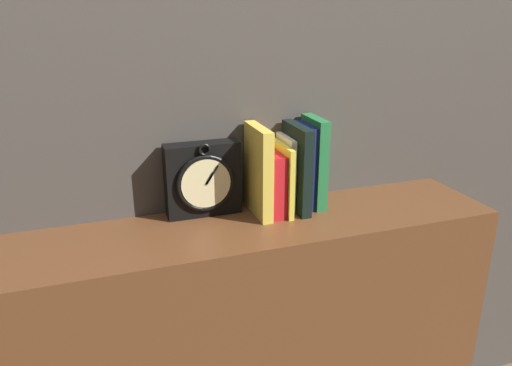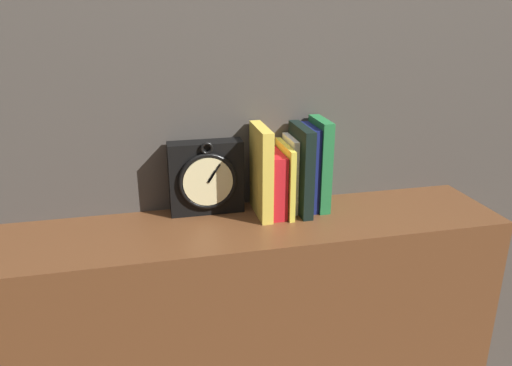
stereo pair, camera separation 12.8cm
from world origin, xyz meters
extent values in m
cube|color=#47423D|center=(0.00, 0.18, 1.30)|extent=(6.00, 0.05, 2.60)
cube|color=brown|center=(0.00, 0.00, 0.45)|extent=(1.34, 0.30, 0.90)
cube|color=black|center=(-0.11, 0.11, 1.01)|extent=(0.20, 0.06, 0.20)
torus|color=black|center=(-0.11, 0.08, 1.01)|extent=(0.16, 0.01, 0.16)
cylinder|color=beige|center=(-0.11, 0.07, 1.01)|extent=(0.13, 0.01, 0.13)
cube|color=black|center=(-0.10, 0.07, 1.02)|extent=(0.02, 0.00, 0.03)
cube|color=black|center=(-0.10, 0.07, 1.03)|extent=(0.04, 0.00, 0.05)
torus|color=black|center=(-0.11, 0.08, 1.10)|extent=(0.03, 0.01, 0.03)
cube|color=gold|center=(0.03, 0.06, 1.03)|extent=(0.03, 0.16, 0.25)
cube|color=red|center=(0.06, 0.07, 0.99)|extent=(0.04, 0.15, 0.17)
cube|color=#DCCB42|center=(0.10, 0.06, 1.00)|extent=(0.01, 0.16, 0.19)
cube|color=silver|center=(0.12, 0.08, 1.01)|extent=(0.02, 0.12, 0.21)
cube|color=black|center=(0.14, 0.06, 1.03)|extent=(0.03, 0.16, 0.24)
cube|color=navy|center=(0.17, 0.08, 1.02)|extent=(0.03, 0.12, 0.24)
cube|color=#227139|center=(0.20, 0.08, 1.03)|extent=(0.03, 0.13, 0.25)
camera|label=1|loc=(-0.40, -1.14, 1.46)|focal=35.00mm
camera|label=2|loc=(-0.27, -1.17, 1.46)|focal=35.00mm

